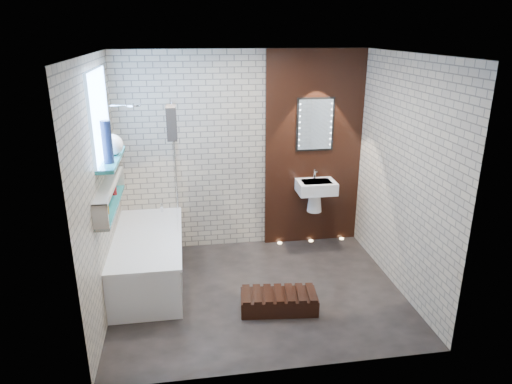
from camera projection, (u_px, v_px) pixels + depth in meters
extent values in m
plane|color=black|center=(258.00, 291.00, 5.30)|extent=(3.20, 3.20, 0.00)
cube|color=#BEAF97|center=(242.00, 152.00, 6.07)|extent=(3.20, 0.04, 2.60)
cube|color=#BEAF97|center=(285.00, 235.00, 3.65)|extent=(3.20, 0.04, 2.60)
cube|color=#BEAF97|center=(100.00, 191.00, 4.63)|extent=(0.04, 2.60, 2.60)
cube|color=#BEAF97|center=(402.00, 176.00, 5.10)|extent=(0.04, 2.60, 2.60)
plane|color=white|center=(258.00, 54.00, 4.43)|extent=(3.20, 3.20, 0.00)
cube|color=black|center=(313.00, 150.00, 6.19)|extent=(1.30, 0.06, 2.60)
cube|color=#7FADE0|center=(99.00, 115.00, 4.72)|extent=(0.03, 1.00, 0.90)
cube|color=teal|center=(111.00, 159.00, 4.89)|extent=(0.18, 1.00, 0.04)
cube|color=teal|center=(111.00, 205.00, 4.85)|extent=(0.14, 1.30, 0.03)
cube|color=#B2A899|center=(109.00, 185.00, 4.77)|extent=(0.14, 1.30, 0.03)
cube|color=#B2A899|center=(101.00, 218.00, 4.22)|extent=(0.14, 0.03, 0.26)
cube|color=#B2A899|center=(118.00, 177.00, 5.40)|extent=(0.14, 0.03, 0.26)
cube|color=white|center=(149.00, 259.00, 5.44)|extent=(0.75, 1.70, 0.55)
cube|color=white|center=(147.00, 237.00, 5.35)|extent=(0.79, 1.74, 0.03)
cylinder|color=silver|center=(162.00, 207.00, 6.02)|extent=(0.04, 0.04, 0.12)
cube|color=white|center=(175.00, 165.00, 5.57)|extent=(0.01, 0.78, 1.40)
cube|color=black|center=(172.00, 123.00, 5.11)|extent=(0.11, 0.28, 0.36)
cylinder|color=silver|center=(133.00, 105.00, 5.32)|extent=(0.18, 0.18, 0.02)
cube|color=white|center=(316.00, 187.00, 6.14)|extent=(0.50, 0.36, 0.16)
cone|color=white|center=(315.00, 201.00, 6.26)|extent=(0.20, 0.20, 0.28)
cylinder|color=silver|center=(315.00, 174.00, 6.18)|extent=(0.03, 0.03, 0.14)
cube|color=black|center=(315.00, 125.00, 6.04)|extent=(0.50, 0.02, 0.70)
cube|color=silver|center=(315.00, 125.00, 6.03)|extent=(0.45, 0.01, 0.65)
cube|color=black|center=(279.00, 302.00, 4.93)|extent=(0.84, 0.44, 0.18)
cylinder|color=maroon|center=(104.00, 215.00, 4.40)|extent=(0.06, 0.06, 0.13)
cylinder|color=#B57B1B|center=(107.00, 210.00, 4.57)|extent=(0.04, 0.04, 0.09)
cylinder|color=maroon|center=(114.00, 189.00, 5.10)|extent=(0.05, 0.05, 0.13)
sphere|color=white|center=(112.00, 145.00, 4.93)|extent=(0.23, 0.23, 0.23)
cylinder|color=#151F3B|center=(107.00, 142.00, 4.61)|extent=(0.10, 0.10, 0.43)
cylinder|color=#FFD899|center=(280.00, 243.00, 6.48)|extent=(0.06, 0.06, 0.01)
cylinder|color=#FFD899|center=(311.00, 241.00, 6.55)|extent=(0.06, 0.06, 0.01)
cylinder|color=#FFD899|center=(342.00, 239.00, 6.62)|extent=(0.06, 0.06, 0.01)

